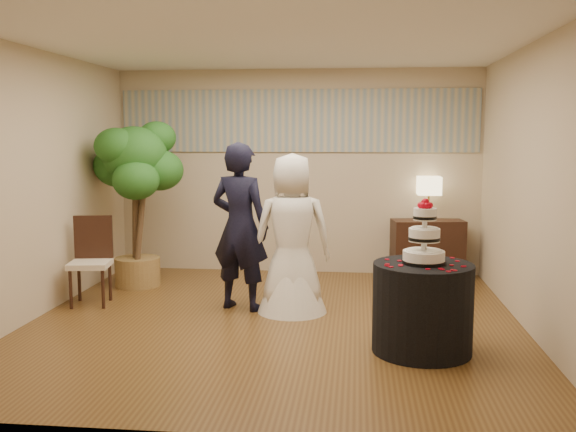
# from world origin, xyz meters

# --- Properties ---
(floor) EXTENTS (5.00, 5.00, 0.00)m
(floor) POSITION_xyz_m (0.00, 0.00, 0.00)
(floor) COLOR brown
(floor) RESTS_ON ground
(ceiling) EXTENTS (5.00, 5.00, 0.00)m
(ceiling) POSITION_xyz_m (0.00, 0.00, 2.80)
(ceiling) COLOR white
(ceiling) RESTS_ON wall_back
(wall_back) EXTENTS (5.00, 0.06, 2.80)m
(wall_back) POSITION_xyz_m (0.00, 2.50, 1.40)
(wall_back) COLOR #C6B192
(wall_back) RESTS_ON ground
(wall_front) EXTENTS (5.00, 0.06, 2.80)m
(wall_front) POSITION_xyz_m (0.00, -2.50, 1.40)
(wall_front) COLOR #C6B192
(wall_front) RESTS_ON ground
(wall_left) EXTENTS (0.06, 5.00, 2.80)m
(wall_left) POSITION_xyz_m (-2.50, 0.00, 1.40)
(wall_left) COLOR #C6B192
(wall_left) RESTS_ON ground
(wall_right) EXTENTS (0.06, 5.00, 2.80)m
(wall_right) POSITION_xyz_m (2.50, 0.00, 1.40)
(wall_right) COLOR #C6B192
(wall_right) RESTS_ON ground
(mural_border) EXTENTS (4.90, 0.02, 0.85)m
(mural_border) POSITION_xyz_m (0.00, 2.48, 2.10)
(mural_border) COLOR #989C90
(mural_border) RESTS_ON wall_back
(groom) EXTENTS (0.77, 0.62, 1.83)m
(groom) POSITION_xyz_m (-0.43, 0.48, 0.92)
(groom) COLOR black
(groom) RESTS_ON floor
(bride) EXTENTS (0.94, 0.87, 1.72)m
(bride) POSITION_xyz_m (0.14, 0.42, 0.86)
(bride) COLOR white
(bride) RESTS_ON floor
(cake_table) EXTENTS (1.01, 1.01, 0.79)m
(cake_table) POSITION_xyz_m (1.41, -0.75, 0.40)
(cake_table) COLOR black
(cake_table) RESTS_ON floor
(wedding_cake) EXTENTS (0.37, 0.37, 0.57)m
(wedding_cake) POSITION_xyz_m (1.41, -0.75, 1.08)
(wedding_cake) COLOR white
(wedding_cake) RESTS_ON cake_table
(console) EXTENTS (0.99, 0.55, 0.78)m
(console) POSITION_xyz_m (1.78, 2.28, 0.39)
(console) COLOR black
(console) RESTS_ON floor
(table_lamp) EXTENTS (0.31, 0.31, 0.58)m
(table_lamp) POSITION_xyz_m (1.78, 2.28, 1.07)
(table_lamp) COLOR beige
(table_lamp) RESTS_ON console
(ficus_tree) EXTENTS (1.30, 1.30, 2.13)m
(ficus_tree) POSITION_xyz_m (-1.93, 1.40, 1.06)
(ficus_tree) COLOR #245F1D
(ficus_tree) RESTS_ON floor
(side_chair) EXTENTS (0.52, 0.54, 0.99)m
(side_chair) POSITION_xyz_m (-2.15, 0.46, 0.50)
(side_chair) COLOR black
(side_chair) RESTS_ON floor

